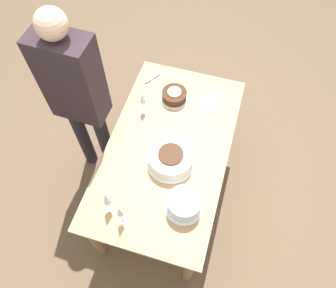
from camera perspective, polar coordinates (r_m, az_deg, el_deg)
The scene contains 11 objects.
ground_plane at distance 3.14m, azimuth 0.00°, elevation -7.66°, with size 12.00×12.00×0.00m, color brown.
dining_table at distance 2.55m, azimuth 0.00°, elevation -1.87°, with size 1.58×0.90×0.77m.
cake_center_white at distance 2.35m, azimuth 0.48°, elevation -2.44°, with size 0.36×0.36×0.11m.
cake_front_chocolate at distance 2.69m, azimuth 1.11°, elevation 8.48°, with size 0.24×0.24×0.09m.
cake_back_decorated at distance 2.20m, azimuth 2.83°, elevation -10.34°, with size 0.27×0.27×0.12m.
wine_glass_near at distance 2.14m, azimuth -10.65°, elevation -9.42°, with size 0.07×0.07×0.23m.
wine_glass_far at distance 2.11m, azimuth -8.34°, elevation -11.64°, with size 0.07×0.07×0.22m.
wine_glass_extra at distance 2.54m, azimuth -4.40°, elevation 7.71°, with size 0.07×0.07×0.20m.
dessert_plate_left at distance 2.70m, azimuth 7.36°, elevation 7.11°, with size 0.19×0.19×0.01m.
fork_pile at distance 2.86m, azimuth -2.34°, elevation 11.47°, with size 0.18×0.14×0.01m.
person_cutting at distance 2.46m, azimuth -15.65°, elevation 8.66°, with size 0.23×0.41×1.75m.
Camera 1 is at (1.18, 0.35, 2.89)m, focal length 35.00 mm.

